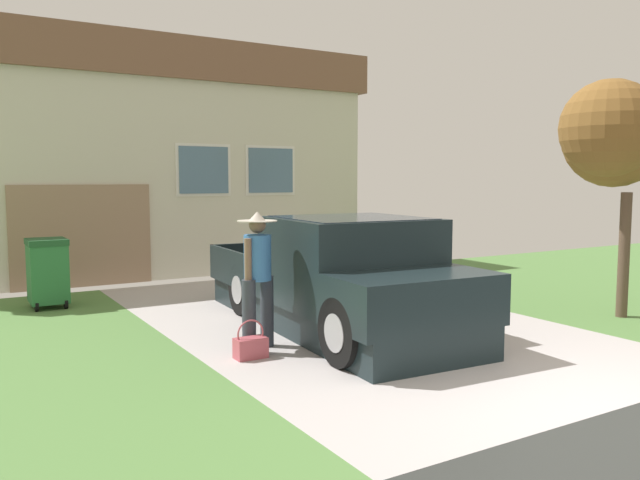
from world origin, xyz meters
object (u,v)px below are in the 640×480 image
pickup_truck (346,281)px  person_with_hat (258,274)px  front_yard_tree (613,133)px  wheeled_trash_bin (48,270)px  handbag (251,346)px  house_with_garage (123,160)px

pickup_truck → person_with_hat: person_with_hat is taller
front_yard_tree → wheeled_trash_bin: size_ratio=3.16×
handbag → house_with_garage: (0.79, 9.06, 2.43)m
front_yard_tree → wheeled_trash_bin: (-7.41, 5.08, -2.20)m
handbag → front_yard_tree: front_yard_tree is taller
wheeled_trash_bin → house_with_garage: bearing=62.5°
wheeled_trash_bin → handbag: bearing=-70.1°
house_with_garage → front_yard_tree: bearing=-62.6°
person_with_hat → house_with_garage: bearing=57.8°
house_with_garage → front_yard_tree: (5.02, -9.69, 0.24)m
person_with_hat → pickup_truck: bearing=-19.7°
house_with_garage → person_with_hat: bearing=-93.5°
pickup_truck → house_with_garage: bearing=-80.6°
person_with_hat → wheeled_trash_bin: (-1.86, 4.15, -0.34)m
wheeled_trash_bin → person_with_hat: bearing=-65.9°
front_yard_tree → handbag: bearing=173.8°
person_with_hat → front_yard_tree: front_yard_tree is taller
house_with_garage → wheeled_trash_bin: bearing=-117.5°
pickup_truck → handbag: pickup_truck is taller
front_yard_tree → wheeled_trash_bin: 9.25m
pickup_truck → front_yard_tree: bearing=167.5°
pickup_truck → handbag: (-1.70, -0.53, -0.57)m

